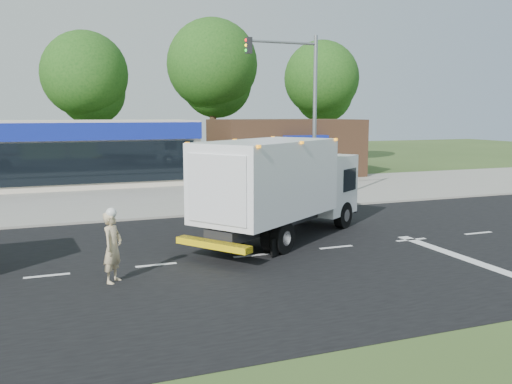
{
  "coord_description": "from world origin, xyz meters",
  "views": [
    {
      "loc": [
        -8.75,
        -15.46,
        4.43
      ],
      "look_at": [
        -2.07,
        2.06,
        1.7
      ],
      "focal_mm": 38.0,
      "sensor_mm": 36.0,
      "label": 1
    }
  ],
  "objects": [
    {
      "name": "ground",
      "position": [
        0.0,
        0.0,
        0.0
      ],
      "size": [
        120.0,
        120.0,
        0.0
      ],
      "primitive_type": "plane",
      "color": "#385123",
      "rests_on": "ground"
    },
    {
      "name": "road_asphalt",
      "position": [
        0.0,
        0.0,
        0.0
      ],
      "size": [
        60.0,
        14.0,
        0.02
      ],
      "primitive_type": "cube",
      "color": "black",
      "rests_on": "ground"
    },
    {
      "name": "sidewalk",
      "position": [
        0.0,
        8.2,
        0.06
      ],
      "size": [
        60.0,
        2.4,
        0.12
      ],
      "primitive_type": "cube",
      "color": "gray",
      "rests_on": "ground"
    },
    {
      "name": "parking_apron",
      "position": [
        0.0,
        14.0,
        0.01
      ],
      "size": [
        60.0,
        9.0,
        0.02
      ],
      "primitive_type": "cube",
      "color": "gray",
      "rests_on": "ground"
    },
    {
      "name": "lane_markings",
      "position": [
        1.35,
        -1.35,
        0.02
      ],
      "size": [
        55.2,
        7.0,
        0.01
      ],
      "color": "silver",
      "rests_on": "road_asphalt"
    },
    {
      "name": "ems_box_truck",
      "position": [
        -1.28,
        1.74,
        2.05
      ],
      "size": [
        7.96,
        6.63,
        3.55
      ],
      "rotation": [
        0.0,
        0.0,
        0.61
      ],
      "color": "black",
      "rests_on": "ground"
    },
    {
      "name": "emergency_worker",
      "position": [
        -7.34,
        -1.2,
        0.98
      ],
      "size": [
        0.77,
        0.83,
        2.01
      ],
      "rotation": [
        0.0,
        0.0,
        0.97
      ],
      "color": "#C9B186",
      "rests_on": "ground"
    },
    {
      "name": "retail_strip_mall",
      "position": [
        -9.0,
        19.93,
        2.01
      ],
      "size": [
        18.0,
        6.2,
        4.0
      ],
      "color": "beige",
      "rests_on": "ground"
    },
    {
      "name": "brown_storefront",
      "position": [
        7.0,
        19.98,
        2.0
      ],
      "size": [
        10.0,
        6.7,
        4.0
      ],
      "color": "#382316",
      "rests_on": "ground"
    },
    {
      "name": "traffic_signal_pole",
      "position": [
        2.35,
        7.6,
        4.92
      ],
      "size": [
        3.51,
        0.25,
        8.0
      ],
      "color": "gray",
      "rests_on": "ground"
    },
    {
      "name": "background_trees",
      "position": [
        -0.85,
        28.16,
        7.38
      ],
      "size": [
        36.77,
        7.39,
        12.1
      ],
      "color": "#332114",
      "rests_on": "ground"
    }
  ]
}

